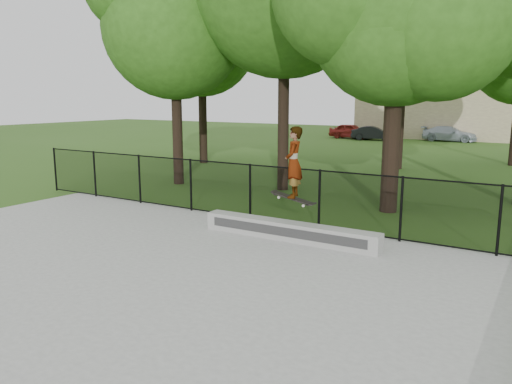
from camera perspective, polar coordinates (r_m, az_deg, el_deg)
ground at (r=9.18m, az=-21.01°, el=-10.86°), size 100.00×100.00×0.00m
concrete_slab at (r=9.17m, az=-21.03°, el=-10.68°), size 14.00×12.00×0.06m
grind_ledge at (r=11.45m, az=3.73°, el=-4.46°), size 4.31×0.40×0.42m
car_a at (r=41.07m, az=10.79°, el=6.86°), size 3.47×1.45×1.18m
car_b at (r=39.77m, az=13.22°, el=6.56°), size 3.11×1.73×1.07m
car_c at (r=40.34m, az=21.22°, el=6.22°), size 3.60×1.59×1.14m
skater_airborne at (r=10.78m, az=4.32°, el=3.20°), size 0.83×0.65×1.70m
chainlink_fence at (r=13.21m, az=-0.68°, el=0.04°), size 16.06×0.06×1.50m
tree_row at (r=20.24m, az=11.62°, el=19.70°), size 20.29×17.85×10.53m
distant_building at (r=44.02m, az=20.00°, el=8.71°), size 12.40×6.40×4.30m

